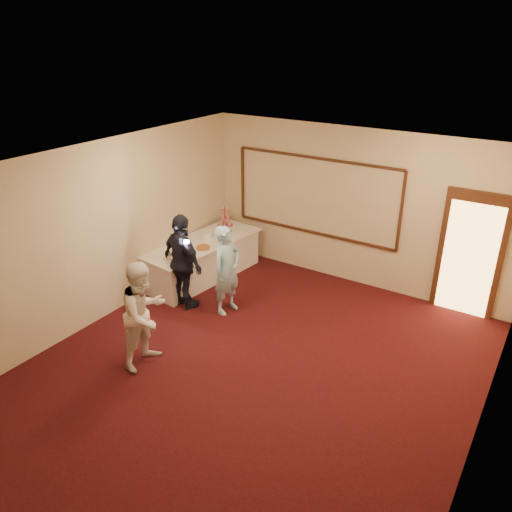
{
  "coord_description": "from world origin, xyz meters",
  "views": [
    {
      "loc": [
        3.27,
        -4.95,
        4.56
      ],
      "look_at": [
        -0.78,
        1.33,
        1.15
      ],
      "focal_mm": 35.0,
      "sensor_mm": 36.0,
      "label": 1
    }
  ],
  "objects_px": {
    "cupcake_stand": "(225,218)",
    "guest": "(183,262)",
    "plate_stack_b": "(218,231)",
    "man": "(227,270)",
    "buffet_table": "(203,259)",
    "pavlova_tray": "(181,253)",
    "plate_stack_a": "(207,236)",
    "tart": "(203,248)",
    "woman": "(145,314)"
  },
  "relations": [
    {
      "from": "pavlova_tray",
      "to": "woman",
      "type": "relative_size",
      "value": 0.33
    },
    {
      "from": "guest",
      "to": "tart",
      "type": "bearing_deg",
      "value": -60.69
    },
    {
      "from": "buffet_table",
      "to": "man",
      "type": "xyz_separation_m",
      "value": [
        1.19,
        -0.8,
        0.41
      ]
    },
    {
      "from": "plate_stack_b",
      "to": "guest",
      "type": "height_order",
      "value": "guest"
    },
    {
      "from": "man",
      "to": "guest",
      "type": "distance_m",
      "value": 0.79
    },
    {
      "from": "tart",
      "to": "guest",
      "type": "relative_size",
      "value": 0.17
    },
    {
      "from": "tart",
      "to": "man",
      "type": "distance_m",
      "value": 1.07
    },
    {
      "from": "man",
      "to": "cupcake_stand",
      "type": "bearing_deg",
      "value": 44.09
    },
    {
      "from": "buffet_table",
      "to": "guest",
      "type": "height_order",
      "value": "guest"
    },
    {
      "from": "guest",
      "to": "pavlova_tray",
      "type": "bearing_deg",
      "value": -28.99
    },
    {
      "from": "cupcake_stand",
      "to": "guest",
      "type": "xyz_separation_m",
      "value": [
        0.59,
        -2.06,
        -0.07
      ]
    },
    {
      "from": "plate_stack_a",
      "to": "woman",
      "type": "height_order",
      "value": "woman"
    },
    {
      "from": "plate_stack_b",
      "to": "man",
      "type": "bearing_deg",
      "value": -47.77
    },
    {
      "from": "pavlova_tray",
      "to": "woman",
      "type": "height_order",
      "value": "woman"
    },
    {
      "from": "man",
      "to": "woman",
      "type": "xyz_separation_m",
      "value": [
        -0.13,
        -1.85,
        0.02
      ]
    },
    {
      "from": "man",
      "to": "plate_stack_b",
      "type": "bearing_deg",
      "value": 49.47
    },
    {
      "from": "plate_stack_a",
      "to": "tart",
      "type": "xyz_separation_m",
      "value": [
        0.24,
        -0.42,
        -0.05
      ]
    },
    {
      "from": "tart",
      "to": "buffet_table",
      "type": "bearing_deg",
      "value": 133.16
    },
    {
      "from": "plate_stack_b",
      "to": "woman",
      "type": "height_order",
      "value": "woman"
    },
    {
      "from": "woman",
      "to": "cupcake_stand",
      "type": "bearing_deg",
      "value": 18.02
    },
    {
      "from": "pavlova_tray",
      "to": "tart",
      "type": "height_order",
      "value": "pavlova_tray"
    },
    {
      "from": "buffet_table",
      "to": "cupcake_stand",
      "type": "distance_m",
      "value": 1.12
    },
    {
      "from": "cupcake_stand",
      "to": "guest",
      "type": "distance_m",
      "value": 2.14
    },
    {
      "from": "plate_stack_a",
      "to": "guest",
      "type": "relative_size",
      "value": 0.11
    },
    {
      "from": "tart",
      "to": "man",
      "type": "xyz_separation_m",
      "value": [
        0.93,
        -0.53,
        0.0
      ]
    },
    {
      "from": "guest",
      "to": "buffet_table",
      "type": "bearing_deg",
      "value": -51.82
    },
    {
      "from": "buffet_table",
      "to": "pavlova_tray",
      "type": "bearing_deg",
      "value": -79.81
    },
    {
      "from": "plate_stack_b",
      "to": "cupcake_stand",
      "type": "bearing_deg",
      "value": 111.29
    },
    {
      "from": "man",
      "to": "guest",
      "type": "relative_size",
      "value": 0.92
    },
    {
      "from": "plate_stack_b",
      "to": "pavlova_tray",
      "type": "bearing_deg",
      "value": -87.05
    },
    {
      "from": "buffet_table",
      "to": "pavlova_tray",
      "type": "relative_size",
      "value": 4.99
    },
    {
      "from": "plate_stack_b",
      "to": "tart",
      "type": "height_order",
      "value": "plate_stack_b"
    },
    {
      "from": "pavlova_tray",
      "to": "woman",
      "type": "distance_m",
      "value": 2.09
    },
    {
      "from": "cupcake_stand",
      "to": "guest",
      "type": "relative_size",
      "value": 0.27
    },
    {
      "from": "tart",
      "to": "man",
      "type": "height_order",
      "value": "man"
    },
    {
      "from": "plate_stack_a",
      "to": "plate_stack_b",
      "type": "xyz_separation_m",
      "value": [
        0.06,
        0.28,
        0.01
      ]
    },
    {
      "from": "pavlova_tray",
      "to": "tart",
      "type": "xyz_separation_m",
      "value": [
        0.12,
        0.51,
        -0.05
      ]
    },
    {
      "from": "man",
      "to": "pavlova_tray",
      "type": "bearing_deg",
      "value": 96.07
    },
    {
      "from": "tart",
      "to": "woman",
      "type": "relative_size",
      "value": 0.18
    },
    {
      "from": "cupcake_stand",
      "to": "tart",
      "type": "height_order",
      "value": "cupcake_stand"
    },
    {
      "from": "pavlova_tray",
      "to": "cupcake_stand",
      "type": "xyz_separation_m",
      "value": [
        -0.27,
        1.74,
        0.09
      ]
    },
    {
      "from": "pavlova_tray",
      "to": "guest",
      "type": "height_order",
      "value": "guest"
    },
    {
      "from": "pavlova_tray",
      "to": "woman",
      "type": "bearing_deg",
      "value": -63.69
    },
    {
      "from": "man",
      "to": "tart",
      "type": "bearing_deg",
      "value": 67.78
    },
    {
      "from": "pavlova_tray",
      "to": "cupcake_stand",
      "type": "height_order",
      "value": "cupcake_stand"
    },
    {
      "from": "plate_stack_b",
      "to": "man",
      "type": "height_order",
      "value": "man"
    },
    {
      "from": "plate_stack_b",
      "to": "buffet_table",
      "type": "bearing_deg",
      "value": -100.47
    },
    {
      "from": "plate_stack_b",
      "to": "guest",
      "type": "distance_m",
      "value": 1.57
    },
    {
      "from": "buffet_table",
      "to": "pavlova_tray",
      "type": "height_order",
      "value": "pavlova_tray"
    },
    {
      "from": "plate_stack_b",
      "to": "tart",
      "type": "relative_size",
      "value": 0.72
    }
  ]
}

